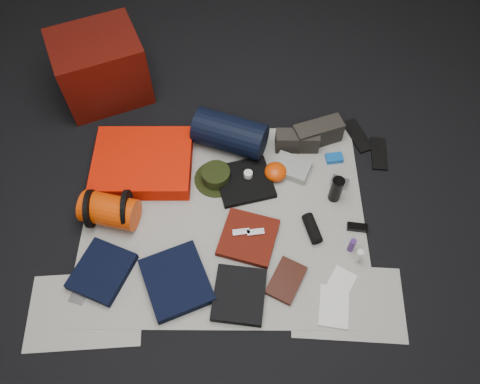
{
  "coord_description": "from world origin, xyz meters",
  "views": [
    {
      "loc": [
        0.1,
        -1.29,
        2.36
      ],
      "look_at": [
        0.09,
        0.11,
        0.1
      ],
      "focal_mm": 35.0,
      "sensor_mm": 36.0,
      "label": 1
    }
  ],
  "objects_px": {
    "navy_duffel": "(230,134)",
    "water_bottle": "(336,189)",
    "compact_camera": "(339,182)",
    "red_cabinet": "(101,67)",
    "sleeping_pad": "(143,162)",
    "stuff_sack": "(110,210)",
    "paperback_book": "(286,280)"
  },
  "relations": [
    {
      "from": "stuff_sack",
      "to": "navy_duffel",
      "type": "bearing_deg",
      "value": 38.63
    },
    {
      "from": "navy_duffel",
      "to": "paperback_book",
      "type": "bearing_deg",
      "value": -51.52
    },
    {
      "from": "red_cabinet",
      "to": "paperback_book",
      "type": "distance_m",
      "value": 1.79
    },
    {
      "from": "water_bottle",
      "to": "compact_camera",
      "type": "distance_m",
      "value": 0.12
    },
    {
      "from": "compact_camera",
      "to": "paperback_book",
      "type": "distance_m",
      "value": 0.71
    },
    {
      "from": "navy_duffel",
      "to": "water_bottle",
      "type": "bearing_deg",
      "value": -12.33
    },
    {
      "from": "sleeping_pad",
      "to": "water_bottle",
      "type": "xyz_separation_m",
      "value": [
        1.14,
        -0.21,
        0.04
      ]
    },
    {
      "from": "sleeping_pad",
      "to": "compact_camera",
      "type": "xyz_separation_m",
      "value": [
        1.18,
        -0.11,
        -0.03
      ]
    },
    {
      "from": "red_cabinet",
      "to": "navy_duffel",
      "type": "xyz_separation_m",
      "value": [
        0.84,
        -0.46,
        -0.1
      ]
    },
    {
      "from": "sleeping_pad",
      "to": "navy_duffel",
      "type": "height_order",
      "value": "navy_duffel"
    },
    {
      "from": "sleeping_pad",
      "to": "paperback_book",
      "type": "height_order",
      "value": "sleeping_pad"
    },
    {
      "from": "stuff_sack",
      "to": "red_cabinet",
      "type": "bearing_deg",
      "value": 100.16
    },
    {
      "from": "red_cabinet",
      "to": "compact_camera",
      "type": "height_order",
      "value": "red_cabinet"
    },
    {
      "from": "sleeping_pad",
      "to": "paperback_book",
      "type": "xyz_separation_m",
      "value": [
        0.83,
        -0.73,
        -0.04
      ]
    },
    {
      "from": "sleeping_pad",
      "to": "stuff_sack",
      "type": "height_order",
      "value": "stuff_sack"
    },
    {
      "from": "navy_duffel",
      "to": "water_bottle",
      "type": "xyz_separation_m",
      "value": [
        0.61,
        -0.38,
        -0.02
      ]
    },
    {
      "from": "red_cabinet",
      "to": "paperback_book",
      "type": "bearing_deg",
      "value": -73.09
    },
    {
      "from": "sleeping_pad",
      "to": "paperback_book",
      "type": "relative_size",
      "value": 2.55
    },
    {
      "from": "stuff_sack",
      "to": "compact_camera",
      "type": "relative_size",
      "value": 3.05
    },
    {
      "from": "water_bottle",
      "to": "paperback_book",
      "type": "xyz_separation_m",
      "value": [
        -0.3,
        -0.52,
        -0.07
      ]
    },
    {
      "from": "red_cabinet",
      "to": "sleeping_pad",
      "type": "relative_size",
      "value": 0.92
    },
    {
      "from": "stuff_sack",
      "to": "paperback_book",
      "type": "relative_size",
      "value": 1.35
    },
    {
      "from": "navy_duffel",
      "to": "water_bottle",
      "type": "distance_m",
      "value": 0.72
    },
    {
      "from": "red_cabinet",
      "to": "sleeping_pad",
      "type": "xyz_separation_m",
      "value": [
        0.31,
        -0.63,
        -0.16
      ]
    },
    {
      "from": "sleeping_pad",
      "to": "stuff_sack",
      "type": "bearing_deg",
      "value": -111.25
    },
    {
      "from": "red_cabinet",
      "to": "compact_camera",
      "type": "xyz_separation_m",
      "value": [
        1.49,
        -0.75,
        -0.2
      ]
    },
    {
      "from": "red_cabinet",
      "to": "stuff_sack",
      "type": "xyz_separation_m",
      "value": [
        0.18,
        -0.99,
        -0.13
      ]
    },
    {
      "from": "compact_camera",
      "to": "paperback_book",
      "type": "height_order",
      "value": "compact_camera"
    },
    {
      "from": "stuff_sack",
      "to": "paperback_book",
      "type": "bearing_deg",
      "value": -21.15
    },
    {
      "from": "paperback_book",
      "to": "stuff_sack",
      "type": "bearing_deg",
      "value": -174.1
    },
    {
      "from": "sleeping_pad",
      "to": "compact_camera",
      "type": "bearing_deg",
      "value": -5.53
    },
    {
      "from": "sleeping_pad",
      "to": "stuff_sack",
      "type": "relative_size",
      "value": 1.88
    }
  ]
}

